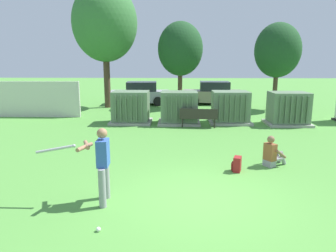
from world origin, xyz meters
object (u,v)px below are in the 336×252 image
batter (101,162)px  sports_ball (98,229)px  parked_car_left_of_center (213,94)px  seated_spectator (272,154)px  park_bench (199,116)px  backpack (237,164)px  transformer_east (288,109)px  parked_car_leftmost (140,94)px  transformer_west (131,108)px  transformer_mid_west (179,108)px  transformer_mid_east (230,108)px

batter → sports_ball: batter is taller
parked_car_left_of_center → seated_spectator: bearing=-88.6°
park_bench → backpack: bearing=-83.1°
park_bench → parked_car_left_of_center: bearing=79.2°
transformer_east → park_bench: size_ratio=1.15×
parked_car_leftmost → transformer_west: bearing=-87.5°
transformer_mid_west → sports_ball: transformer_mid_west is taller
parked_car_leftmost → batter: bearing=-86.6°
batter → parked_car_leftmost: bearing=93.4°
backpack → parked_car_left_of_center: parked_car_left_of_center is taller
seated_spectator → backpack: 1.29m
seated_spectator → sports_ball: bearing=-138.3°
parked_car_leftmost → parked_car_left_of_center: (5.24, 0.36, 0.00)m
parked_car_leftmost → seated_spectator: bearing=-67.3°
transformer_mid_east → seated_spectator: bearing=-88.2°
sports_ball → parked_car_left_of_center: bearing=77.0°
transformer_west → backpack: (4.10, -7.07, -0.57)m
batter → transformer_west: bearing=94.1°
transformer_west → transformer_mid_east: bearing=1.5°
park_bench → sports_ball: bearing=-104.9°
transformer_west → seated_spectator: transformer_west is taller
batter → sports_ball: bearing=-80.4°
sports_ball → park_bench: bearing=75.1°
transformer_west → transformer_east: 7.86m
sports_ball → backpack: 4.70m
transformer_west → parked_car_leftmost: 6.77m
transformer_mid_west → sports_ball: size_ratio=23.33×
transformer_mid_west → seated_spectator: 7.05m
sports_ball → parked_car_left_of_center: 18.07m
sports_ball → transformer_west: bearing=94.7°
parked_car_leftmost → sports_ball: bearing=-86.1°
park_bench → seated_spectator: bearing=-71.0°
transformer_east → parked_car_left_of_center: same height
batter → backpack: 4.13m
transformer_west → backpack: transformer_west is taller
seated_spectator → backpack: seated_spectator is taller
transformer_mid_west → parked_car_leftmost: bearing=111.9°
transformer_east → transformer_west: bearing=178.5°
batter → parked_car_leftmost: 16.01m
park_bench → parked_car_leftmost: bearing=115.2°
transformer_mid_west → batter: bearing=-101.2°
transformer_mid_east → seated_spectator: (0.21, -6.67, -0.41)m
transformer_mid_east → parked_car_left_of_center: bearing=90.9°
backpack → park_bench: bearing=96.9°
transformer_mid_east → backpack: size_ratio=4.77×
transformer_east → backpack: 7.85m
transformer_mid_east → parked_car_leftmost: 8.52m
transformer_mid_west → park_bench: (0.92, -0.95, -0.25)m
transformer_west → transformer_mid_east: same height
transformer_mid_east → batter: bearing=-115.2°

